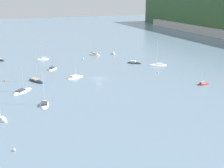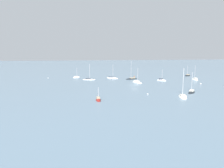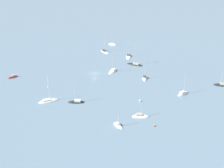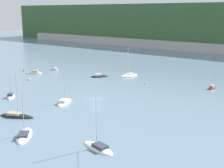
% 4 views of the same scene
% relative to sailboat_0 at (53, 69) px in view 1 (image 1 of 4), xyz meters
% --- Properties ---
extents(ground_plane, '(600.00, 600.00, 0.00)m').
position_rel_sailboat_0_xyz_m(ground_plane, '(20.58, 14.09, -0.11)').
color(ground_plane, slate).
extents(sailboat_0, '(5.53, 5.53, 7.53)m').
position_rel_sailboat_0_xyz_m(sailboat_0, '(0.00, 0.00, 0.00)').
color(sailboat_0, silver).
rests_on(sailboat_0, ground_plane).
extents(sailboat_1, '(8.08, 8.22, 9.93)m').
position_rel_sailboat_0_xyz_m(sailboat_1, '(27.43, -15.51, -0.04)').
color(sailboat_1, white).
rests_on(sailboat_1, ground_plane).
extents(sailboat_2, '(5.91, 6.15, 7.45)m').
position_rel_sailboat_0_xyz_m(sailboat_2, '(-23.49, 26.58, -0.01)').
color(sailboat_2, white).
rests_on(sailboat_2, ground_plane).
extents(sailboat_3, '(5.21, 8.91, 12.15)m').
position_rel_sailboat_0_xyz_m(sailboat_3, '(9.55, 46.18, -0.03)').
color(sailboat_3, white).
rests_on(sailboat_3, ground_plane).
extents(sailboat_4, '(5.11, 1.96, 7.38)m').
position_rel_sailboat_0_xyz_m(sailboat_4, '(-22.81, 37.13, 0.02)').
color(sailboat_4, silver).
rests_on(sailboat_4, ground_plane).
extents(sailboat_5, '(5.54, 8.13, 9.31)m').
position_rel_sailboat_0_xyz_m(sailboat_5, '(16.60, 5.64, -0.00)').
color(sailboat_5, white).
rests_on(sailboat_5, ground_plane).
extents(sailboat_6, '(5.30, 3.78, 7.37)m').
position_rel_sailboat_0_xyz_m(sailboat_6, '(50.36, -23.06, -0.03)').
color(sailboat_6, white).
rests_on(sailboat_6, ground_plane).
extents(sailboat_7, '(8.28, 4.11, 10.42)m').
position_rel_sailboat_0_xyz_m(sailboat_7, '(42.77, -10.60, 0.00)').
color(sailboat_7, white).
rests_on(sailboat_7, ground_plane).
extents(sailboat_8, '(6.24, 6.63, 9.52)m').
position_rel_sailboat_0_xyz_m(sailboat_8, '(1.44, 38.11, 0.02)').
color(sailboat_8, black).
rests_on(sailboat_8, ground_plane).
extents(sailboat_9, '(1.93, 4.95, 5.61)m').
position_rel_sailboat_0_xyz_m(sailboat_9, '(42.24, 46.70, 0.00)').
color(sailboat_9, maroon).
rests_on(sailboat_9, ground_plane).
extents(sailboat_10, '(2.20, 6.39, 9.91)m').
position_rel_sailboat_0_xyz_m(sailboat_10, '(-21.96, -0.76, 0.01)').
color(sailboat_10, white).
rests_on(sailboat_10, ground_plane).
extents(sailboat_12, '(9.15, 5.91, 12.40)m').
position_rel_sailboat_0_xyz_m(sailboat_12, '(16.07, -9.32, -0.01)').
color(sailboat_12, black).
rests_on(sailboat_12, ground_plane).
extents(mooring_buoy_0, '(0.58, 0.58, 0.58)m').
position_rel_sailboat_0_xyz_m(mooring_buoy_0, '(21.43, 39.63, 0.18)').
color(mooring_buoy_0, white).
rests_on(mooring_buoy_0, ground_plane).
extents(mooring_buoy_1, '(0.57, 0.57, 0.57)m').
position_rel_sailboat_0_xyz_m(mooring_buoy_1, '(68.61, -21.21, 0.17)').
color(mooring_buoy_1, white).
rests_on(mooring_buoy_1, ground_plane).
extents(mooring_buoy_2, '(0.53, 0.53, 0.53)m').
position_rel_sailboat_0_xyz_m(mooring_buoy_2, '(11.38, -20.39, 0.16)').
color(mooring_buoy_2, orange).
rests_on(mooring_buoy_2, ground_plane).
extents(mooring_buoy_3, '(0.70, 0.70, 0.70)m').
position_rel_sailboat_0_xyz_m(mooring_buoy_3, '(-31.24, 27.53, 0.24)').
color(mooring_buoy_3, orange).
rests_on(mooring_buoy_3, ground_plane).
extents(mooring_buoy_4, '(0.79, 0.79, 0.79)m').
position_rel_sailboat_0_xyz_m(mooring_buoy_4, '(-14.75, 17.95, 0.29)').
color(mooring_buoy_4, white).
rests_on(mooring_buoy_4, ground_plane).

